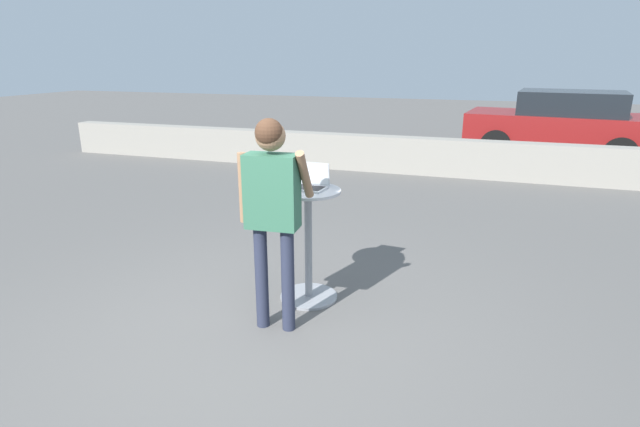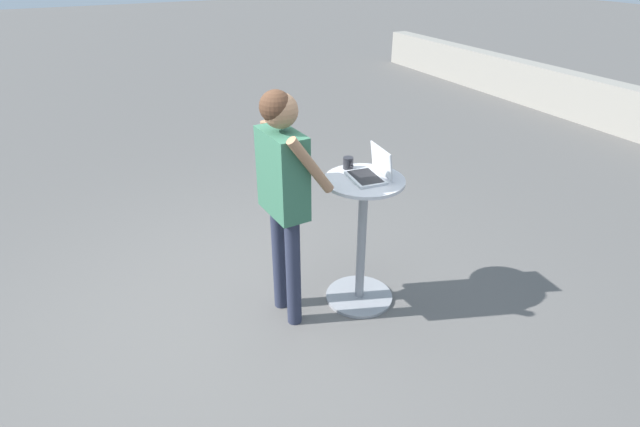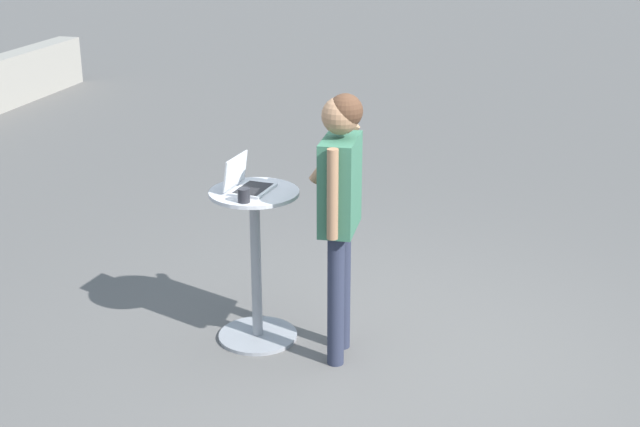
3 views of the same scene
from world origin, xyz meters
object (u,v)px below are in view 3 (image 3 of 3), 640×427
object	(u,v)px
coffee_mug	(244,195)
standing_person	(340,193)
laptop	(247,183)
cafe_table	(256,262)

from	to	relation	value
coffee_mug	standing_person	xyz separation A→B (m)	(0.13, -0.59, 0.03)
laptop	coffee_mug	size ratio (longest dim) A/B	2.99
laptop	coffee_mug	xyz separation A→B (m)	(-0.23, -0.06, -0.01)
cafe_table	coffee_mug	xyz separation A→B (m)	(-0.22, -0.01, 0.55)
cafe_table	coffee_mug	distance (m)	0.59
cafe_table	standing_person	world-z (taller)	standing_person
laptop	coffee_mug	distance (m)	0.24
laptop	coffee_mug	world-z (taller)	laptop
cafe_table	standing_person	size ratio (longest dim) A/B	0.60
coffee_mug	laptop	bearing A→B (deg)	15.40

